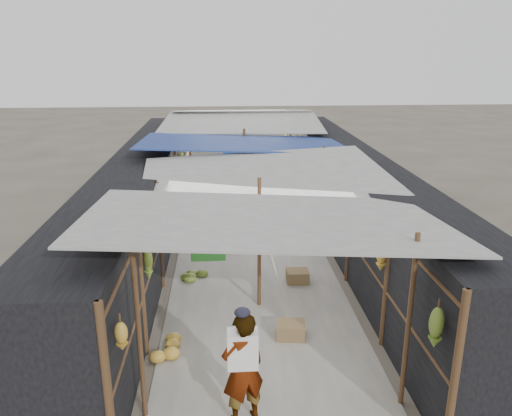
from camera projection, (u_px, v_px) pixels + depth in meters
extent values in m
plane|color=#6B6356|center=(275.00, 409.00, 7.01)|extent=(80.00, 80.00, 0.00)
cube|color=#9E998E|center=(249.00, 241.00, 13.18)|extent=(3.60, 16.00, 0.02)
cube|color=black|center=(143.00, 202.00, 12.66)|extent=(1.40, 15.00, 2.30)
cube|color=black|center=(352.00, 197.00, 13.02)|extent=(1.40, 15.00, 2.30)
cube|color=olive|center=(297.00, 277.00, 10.79)|extent=(0.48, 0.38, 0.28)
cube|color=olive|center=(291.00, 330.00, 8.71)|extent=(0.54, 0.45, 0.29)
cube|color=olive|center=(208.00, 201.00, 16.14)|extent=(0.49, 0.41, 0.30)
cylinder|color=black|center=(291.00, 199.00, 16.69)|extent=(0.54, 0.54, 0.16)
imported|color=silver|center=(243.00, 368.00, 6.57)|extent=(0.70, 0.59, 1.63)
imported|color=#1E4A98|center=(226.00, 220.00, 12.37)|extent=(0.84, 0.69, 1.60)
imported|color=#514D46|center=(287.00, 182.00, 17.08)|extent=(0.57, 0.74, 1.01)
cylinder|color=brown|center=(139.00, 333.00, 6.49)|extent=(0.07, 0.07, 2.60)
cylinder|color=brown|center=(409.00, 323.00, 6.73)|extent=(0.07, 0.07, 2.60)
cylinder|color=brown|center=(259.00, 244.00, 9.47)|extent=(0.07, 0.07, 2.60)
cylinder|color=brown|center=(177.00, 201.00, 12.20)|extent=(0.07, 0.07, 2.60)
cylinder|color=brown|center=(322.00, 198.00, 12.44)|extent=(0.07, 0.07, 2.60)
cylinder|color=brown|center=(244.00, 171.00, 15.17)|extent=(0.07, 0.07, 2.60)
cylinder|color=brown|center=(191.00, 153.00, 17.91)|extent=(0.07, 0.07, 2.60)
cylinder|color=brown|center=(290.00, 152.00, 18.14)|extent=(0.07, 0.07, 2.60)
cube|color=#A1A09B|center=(270.00, 218.00, 7.20)|extent=(5.21, 3.19, 0.52)
cube|color=#A1A09B|center=(265.00, 175.00, 10.30)|extent=(5.23, 3.73, 0.50)
cube|color=navy|center=(243.00, 143.00, 13.39)|extent=(5.40, 3.60, 0.41)
cube|color=#A1A09B|center=(242.00, 122.00, 16.51)|extent=(5.37, 3.66, 0.27)
cube|color=#A1A09B|center=(242.00, 111.00, 18.77)|extent=(5.00, 1.99, 0.24)
cylinder|color=brown|center=(169.00, 166.00, 12.44)|extent=(0.06, 15.00, 0.06)
cylinder|color=brown|center=(327.00, 164.00, 12.70)|extent=(0.06, 15.00, 0.06)
cylinder|color=gray|center=(249.00, 165.00, 12.57)|extent=(0.02, 15.00, 0.02)
cube|color=#191AA6|center=(231.00, 174.00, 13.00)|extent=(0.70, 0.03, 0.60)
cube|color=#21469A|center=(233.00, 152.00, 15.77)|extent=(0.65, 0.03, 0.60)
cube|color=#AC1A48|center=(281.00, 193.00, 11.19)|extent=(0.50, 0.03, 0.60)
cube|color=silver|center=(265.00, 151.00, 15.78)|extent=(0.60, 0.03, 0.55)
cube|color=#18289F|center=(257.00, 189.00, 11.68)|extent=(0.55, 0.03, 0.65)
cube|color=#256923|center=(208.00, 242.00, 8.49)|extent=(0.60, 0.03, 0.70)
ellipsoid|color=#B88E2F|center=(121.00, 336.00, 5.78)|extent=(0.16, 0.13, 0.38)
ellipsoid|color=olive|center=(148.00, 263.00, 7.92)|extent=(0.15, 0.13, 0.56)
ellipsoid|color=olive|center=(155.00, 236.00, 8.80)|extent=(0.17, 0.14, 0.45)
ellipsoid|color=#B88E2F|center=(165.00, 208.00, 10.30)|extent=(0.16, 0.14, 0.47)
ellipsoid|color=#B88E2F|center=(172.00, 181.00, 11.98)|extent=(0.18, 0.15, 0.39)
ellipsoid|color=#B88E2F|center=(176.00, 177.00, 12.91)|extent=(0.17, 0.14, 0.59)
ellipsoid|color=olive|center=(181.00, 160.00, 14.62)|extent=(0.15, 0.13, 0.42)
ellipsoid|color=olive|center=(185.00, 148.00, 16.42)|extent=(0.18, 0.16, 0.50)
ellipsoid|color=olive|center=(188.00, 142.00, 17.77)|extent=(0.19, 0.16, 0.45)
ellipsoid|color=olive|center=(190.00, 140.00, 18.89)|extent=(0.17, 0.15, 0.54)
ellipsoid|color=olive|center=(436.00, 328.00, 6.05)|extent=(0.19, 0.16, 0.56)
ellipsoid|color=#B88E2F|center=(381.00, 257.00, 8.09)|extent=(0.18, 0.16, 0.50)
ellipsoid|color=#B88E2F|center=(361.00, 223.00, 9.27)|extent=(0.16, 0.13, 0.37)
ellipsoid|color=olive|center=(341.00, 205.00, 10.81)|extent=(0.16, 0.13, 0.37)
ellipsoid|color=#B88E2F|center=(328.00, 184.00, 12.04)|extent=(0.16, 0.13, 0.43)
ellipsoid|color=olive|center=(316.00, 174.00, 13.59)|extent=(0.19, 0.16, 0.42)
ellipsoid|color=#B88E2F|center=(307.00, 156.00, 14.93)|extent=(0.18, 0.15, 0.47)
ellipsoid|color=#B88E2F|center=(300.00, 153.00, 16.36)|extent=(0.19, 0.16, 0.41)
ellipsoid|color=#B88E2F|center=(294.00, 146.00, 17.60)|extent=(0.16, 0.14, 0.45)
ellipsoid|color=olive|center=(287.00, 132.00, 19.51)|extent=(0.18, 0.15, 0.49)
ellipsoid|color=#B88E2F|center=(230.00, 234.00, 13.20)|extent=(0.66, 0.56, 0.33)
ellipsoid|color=#B88E2F|center=(172.00, 343.00, 8.29)|extent=(0.64, 0.55, 0.32)
ellipsoid|color=olive|center=(313.00, 243.00, 12.73)|extent=(0.51, 0.43, 0.25)
ellipsoid|color=olive|center=(279.00, 193.00, 17.03)|extent=(0.59, 0.50, 0.30)
ellipsoid|color=olive|center=(197.00, 193.00, 17.03)|extent=(0.69, 0.59, 0.35)
ellipsoid|color=olive|center=(195.00, 274.00, 10.97)|extent=(0.45, 0.38, 0.22)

